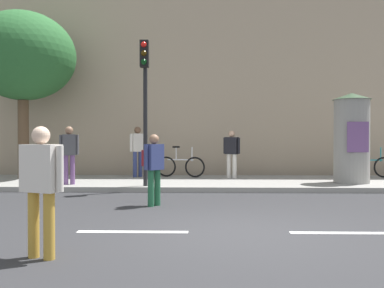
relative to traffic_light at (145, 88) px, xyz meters
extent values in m
plane|color=#2B2B2D|center=(2.22, -5.24, -2.93)|extent=(80.00, 80.00, 0.00)
cube|color=gray|center=(2.22, 1.76, -2.85)|extent=(36.00, 4.00, 0.15)
cube|color=silver|center=(0.51, -5.24, -2.93)|extent=(1.80, 0.16, 0.01)
cube|color=silver|center=(3.93, -5.24, -2.93)|extent=(1.80, 0.16, 0.01)
cube|color=tan|center=(2.22, 6.76, 1.67)|extent=(36.00, 5.00, 9.19)
cylinder|color=black|center=(0.00, 0.11, -1.10)|extent=(0.12, 0.12, 3.36)
cube|color=black|center=(0.00, -0.07, 0.96)|extent=(0.24, 0.24, 0.75)
sphere|color=red|center=(0.00, -0.20, 1.19)|extent=(0.16, 0.16, 0.16)
sphere|color=#3C2906|center=(0.00, -0.20, 0.95)|extent=(0.16, 0.16, 0.16)
sphere|color=#07330F|center=(0.00, -0.20, 0.71)|extent=(0.16, 0.16, 0.16)
cylinder|color=gray|center=(6.20, 1.13, -1.50)|extent=(1.06, 1.06, 2.55)
cone|color=#334C33|center=(6.20, 1.13, -0.13)|extent=(1.16, 1.16, 0.20)
cube|color=#724C84|center=(6.20, 0.60, -1.38)|extent=(0.63, 0.02, 0.90)
cylinder|color=brown|center=(-4.56, 2.56, -1.44)|extent=(0.37, 0.37, 2.68)
ellipsoid|color=#28602D|center=(-4.56, 2.56, 1.43)|extent=(3.58, 3.58, 3.04)
cylinder|color=#B78C33|center=(-0.51, -6.74, -2.51)|extent=(0.14, 0.14, 0.84)
cylinder|color=#B78C33|center=(-0.28, -6.83, -2.51)|extent=(0.14, 0.14, 0.84)
cube|color=silver|center=(-0.39, -6.79, -1.79)|extent=(0.55, 0.40, 0.60)
cylinder|color=silver|center=(-0.67, -6.68, -1.79)|extent=(0.09, 0.09, 0.57)
cylinder|color=silver|center=(-0.12, -6.89, -1.79)|extent=(0.09, 0.09, 0.57)
sphere|color=beige|center=(-0.39, -6.79, -1.38)|extent=(0.23, 0.23, 0.23)
cylinder|color=#1E5938|center=(0.62, -2.49, -2.52)|extent=(0.14, 0.14, 0.81)
cylinder|color=#1E5938|center=(0.49, -2.65, -2.52)|extent=(0.14, 0.14, 0.81)
cube|color=navy|center=(0.55, -2.57, -1.83)|extent=(0.44, 0.47, 0.57)
cylinder|color=navy|center=(0.71, -2.38, -1.83)|extent=(0.09, 0.09, 0.55)
cylinder|color=navy|center=(0.40, -2.76, -1.83)|extent=(0.09, 0.09, 0.55)
sphere|color=#8C664C|center=(0.55, -2.57, -1.43)|extent=(0.22, 0.22, 0.22)
cube|color=maroon|center=(0.41, -2.46, -1.86)|extent=(0.30, 0.32, 0.36)
cylinder|color=navy|center=(-0.57, 3.03, -2.33)|extent=(0.14, 0.14, 0.90)
cylinder|color=navy|center=(-0.74, 2.86, -2.33)|extent=(0.14, 0.14, 0.90)
cube|color=silver|center=(-0.65, 2.95, -1.57)|extent=(0.50, 0.51, 0.64)
cylinder|color=silver|center=(-0.46, 3.15, -1.57)|extent=(0.09, 0.09, 0.60)
cylinder|color=silver|center=(-0.85, 2.74, -1.57)|extent=(0.09, 0.09, 0.60)
sphere|color=brown|center=(-0.65, 2.95, -1.13)|extent=(0.24, 0.24, 0.24)
cube|color=maroon|center=(-0.78, 3.07, -1.60)|extent=(0.31, 0.31, 0.36)
cylinder|color=#724C84|center=(-2.21, 0.47, -2.35)|extent=(0.14, 0.14, 0.87)
cylinder|color=#724C84|center=(-2.39, 0.41, -2.35)|extent=(0.14, 0.14, 0.87)
cube|color=#4C4C51|center=(-2.30, 0.44, -1.61)|extent=(0.43, 0.34, 0.61)
cylinder|color=#4C4C51|center=(-2.08, 0.51, -1.61)|extent=(0.09, 0.09, 0.58)
cylinder|color=#4C4C51|center=(-2.53, 0.37, -1.61)|extent=(0.09, 0.09, 0.58)
sphere|color=#8C664C|center=(-2.30, 0.44, -1.18)|extent=(0.23, 0.23, 0.23)
cylinder|color=silver|center=(2.73, 2.52, -2.37)|extent=(0.14, 0.14, 0.82)
cylinder|color=silver|center=(2.54, 2.62, -2.37)|extent=(0.14, 0.14, 0.82)
cube|color=black|center=(2.63, 2.57, -1.67)|extent=(0.50, 0.42, 0.58)
cylinder|color=black|center=(2.86, 2.44, -1.67)|extent=(0.09, 0.09, 0.55)
cylinder|color=black|center=(2.40, 2.70, -1.67)|extent=(0.09, 0.09, 0.55)
sphere|color=tan|center=(2.63, 2.57, -1.26)|extent=(0.22, 0.22, 0.22)
torus|color=black|center=(0.35, 3.06, -2.42)|extent=(0.72, 0.22, 0.72)
torus|color=black|center=(1.37, 2.83, -2.42)|extent=(0.72, 0.22, 0.72)
cylinder|color=silver|center=(0.86, 2.95, -2.17)|extent=(0.93, 0.25, 0.04)
cylinder|color=silver|center=(0.70, 2.98, -1.97)|extent=(0.04, 0.04, 0.45)
cylinder|color=silver|center=(1.27, 2.85, -1.97)|extent=(0.04, 0.04, 0.50)
cube|color=black|center=(0.70, 2.98, -1.72)|extent=(0.26, 0.15, 0.06)
torus|color=black|center=(6.88, 2.80, -2.42)|extent=(0.72, 0.14, 0.72)
torus|color=black|center=(7.92, 2.91, -2.42)|extent=(0.72, 0.14, 0.72)
cylinder|color=teal|center=(7.40, 2.86, -2.17)|extent=(0.94, 0.14, 0.04)
cylinder|color=teal|center=(7.24, 2.84, -1.97)|extent=(0.04, 0.04, 0.45)
cylinder|color=teal|center=(7.82, 2.90, -1.97)|extent=(0.04, 0.04, 0.50)
cube|color=black|center=(7.24, 2.84, -1.72)|extent=(0.25, 0.12, 0.06)
camera|label=1|loc=(1.63, -12.12, -1.42)|focal=40.18mm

